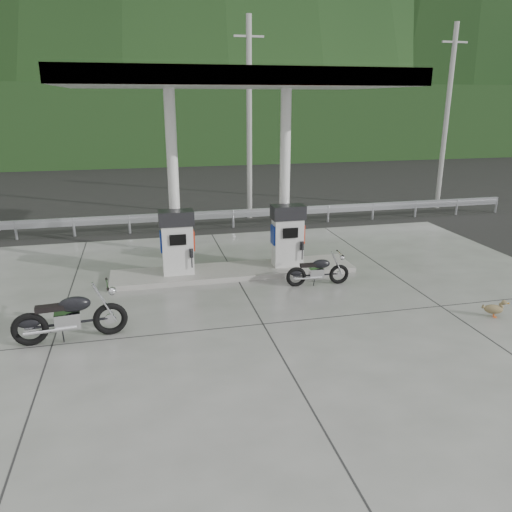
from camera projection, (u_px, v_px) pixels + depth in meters
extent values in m
plane|color=black|center=(253.00, 308.00, 12.21)|extent=(160.00, 160.00, 0.00)
cube|color=slate|center=(253.00, 307.00, 12.21)|extent=(18.00, 14.00, 0.02)
cube|color=gray|center=(234.00, 271.00, 14.50)|extent=(7.00, 1.40, 0.15)
cylinder|color=white|center=(173.00, 183.00, 13.75)|extent=(0.30, 0.30, 5.00)
cylinder|color=white|center=(285.00, 179.00, 14.44)|extent=(0.30, 0.30, 5.00)
cube|color=silver|center=(232.00, 79.00, 12.91)|extent=(8.50, 5.00, 0.40)
cube|color=black|center=(198.00, 210.00, 22.89)|extent=(60.00, 7.00, 0.01)
cylinder|color=gray|center=(249.00, 122.00, 20.26)|extent=(0.22, 0.22, 8.00)
cylinder|color=gray|center=(446.00, 120.00, 22.21)|extent=(0.22, 0.22, 8.00)
cube|color=black|center=(169.00, 124.00, 39.17)|extent=(80.00, 6.00, 6.00)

